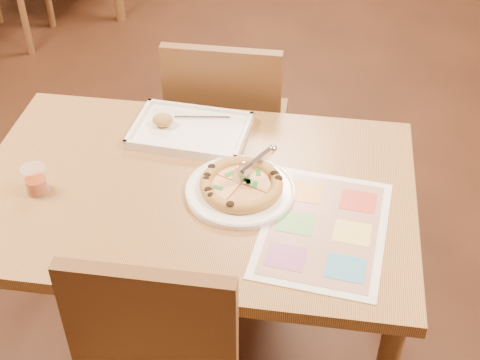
# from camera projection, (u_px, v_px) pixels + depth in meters

# --- Properties ---
(dining_table) EXTENTS (1.30, 0.85, 0.72)m
(dining_table) POSITION_uv_depth(u_px,v_px,m) (194.00, 208.00, 2.02)
(dining_table) COLOR #A37541
(dining_table) RESTS_ON ground
(chair_far) EXTENTS (0.42, 0.42, 0.47)m
(chair_far) POSITION_uv_depth(u_px,v_px,m) (227.00, 116.00, 2.52)
(chair_far) COLOR brown
(chair_far) RESTS_ON ground
(plate) EXTENTS (0.41, 0.41, 0.02)m
(plate) POSITION_uv_depth(u_px,v_px,m) (240.00, 191.00, 1.94)
(plate) COLOR white
(plate) RESTS_ON dining_table
(pizza) EXTENTS (0.24, 0.24, 0.04)m
(pizza) POSITION_uv_depth(u_px,v_px,m) (241.00, 185.00, 1.93)
(pizza) COLOR #C48B43
(pizza) RESTS_ON plate
(pizza_cutter) EXTENTS (0.11, 0.11, 0.09)m
(pizza_cutter) POSITION_uv_depth(u_px,v_px,m) (253.00, 165.00, 1.91)
(pizza_cutter) COLOR silver
(pizza_cutter) RESTS_ON pizza
(appetizer_tray) EXTENTS (0.38, 0.28, 0.06)m
(appetizer_tray) POSITION_uv_depth(u_px,v_px,m) (188.00, 131.00, 2.16)
(appetizer_tray) COLOR white
(appetizer_tray) RESTS_ON dining_table
(glass_tumbler) EXTENTS (0.07, 0.07, 0.09)m
(glass_tumbler) POSITION_uv_depth(u_px,v_px,m) (36.00, 181.00, 1.93)
(glass_tumbler) COLOR #8D300A
(glass_tumbler) RESTS_ON dining_table
(menu) EXTENTS (0.38, 0.50, 0.00)m
(menu) POSITION_uv_depth(u_px,v_px,m) (324.00, 228.00, 1.83)
(menu) COLOR silver
(menu) RESTS_ON dining_table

